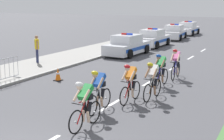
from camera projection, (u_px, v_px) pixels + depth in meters
name	position (u px, v px, depth m)	size (l,w,h in m)	color
sidewalk_slab	(77.00, 55.00, 23.28)	(3.71, 60.00, 0.12)	gray
kerb_edge	(99.00, 57.00, 22.48)	(0.16, 60.00, 0.13)	#9E9E99
lane_markings_centre	(149.00, 82.00, 15.75)	(0.14, 25.60, 0.01)	white
cyclist_lead	(85.00, 104.00, 9.87)	(0.42, 1.72, 1.56)	black
cyclist_second	(99.00, 90.00, 11.39)	(0.42, 1.72, 1.56)	black
cyclist_third	(130.00, 82.00, 12.48)	(0.43, 1.72, 1.56)	black
cyclist_fourth	(153.00, 80.00, 12.88)	(0.43, 1.72, 1.56)	black
cyclist_fifth	(161.00, 69.00, 14.86)	(0.44, 1.72, 1.56)	black
cyclist_sixth	(176.00, 63.00, 16.41)	(0.43, 1.72, 1.56)	black
police_car_nearest	(127.00, 46.00, 23.74)	(2.17, 4.48, 1.59)	silver
police_car_second	(153.00, 39.00, 28.28)	(2.06, 4.43, 1.59)	white
police_car_third	(174.00, 33.00, 33.79)	(2.29, 4.54, 1.59)	white
police_car_furthest	(188.00, 29.00, 38.54)	(2.03, 4.42, 1.59)	white
crowd_barrier_middle	(0.00, 71.00, 15.23)	(0.52, 2.32, 1.07)	#B7BABF
traffic_cone_mid	(58.00, 74.00, 16.03)	(0.36, 0.36, 0.64)	black
spectator_middle	(37.00, 47.00, 20.04)	(0.44, 0.40, 1.68)	#23284C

